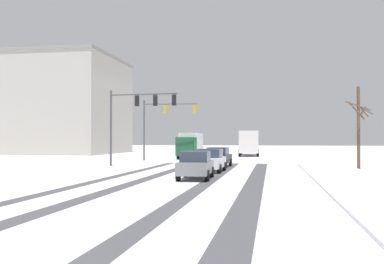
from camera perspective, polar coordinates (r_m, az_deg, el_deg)
wheel_track_left_lane at (r=22.69m, az=8.07°, el=-6.78°), size 0.98×38.07×0.01m
wheel_track_right_lane at (r=22.92m, az=1.78°, el=-6.73°), size 0.77×38.07×0.01m
wheel_track_center at (r=24.58m, az=-12.58°, el=-6.31°), size 0.74×38.07×0.01m
wheel_track_oncoming at (r=23.78m, az=-7.36°, el=-6.51°), size 0.84×38.07×0.01m
sidewalk_kerb_right at (r=21.39m, az=22.02°, el=-6.93°), size 4.00×38.07×0.12m
traffic_signal_near_left at (r=37.50m, az=-7.14°, el=2.87°), size 6.05×0.62×6.50m
traffic_signal_far_left at (r=47.52m, az=-3.86°, el=1.89°), size 5.86×0.77×6.50m
car_black_lead at (r=36.62m, az=3.44°, el=-3.26°), size 2.02×4.19×1.62m
car_white_second at (r=31.01m, az=2.43°, el=-3.70°), size 1.90×4.13×1.62m
car_grey_third at (r=25.44m, az=0.48°, el=-4.31°), size 1.95×4.16×1.62m
bus_oncoming at (r=61.71m, az=7.43°, el=-1.20°), size 2.98×11.09×3.38m
box_truck_delivery at (r=52.37m, az=-0.23°, el=-1.66°), size 2.43×7.45×3.02m
bare_tree_sidewalk_far at (r=36.32m, az=20.85°, el=0.88°), size 2.16×1.69×6.39m
office_building_far_left_block at (r=76.54m, az=-20.14°, el=3.18°), size 28.90×18.60×15.38m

